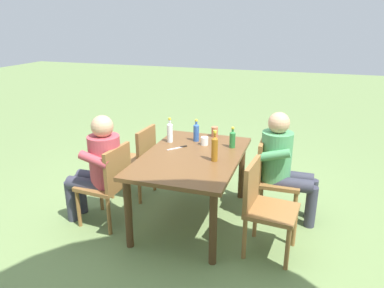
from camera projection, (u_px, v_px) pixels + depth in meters
name	position (u px, v px, depth m)	size (l,w,h in m)	color
ground_plane	(192.00, 218.00, 3.93)	(24.00, 24.00, 0.00)	#6B844C
dining_table	(192.00, 163.00, 3.72)	(1.48, 0.98, 0.74)	brown
chair_near_right	(109.00, 181.00, 3.70)	(0.48, 0.48, 0.87)	olive
chair_far_left	(272.00, 175.00, 3.84)	(0.45, 0.45, 0.87)	olive
chair_far_right	(264.00, 203.00, 3.25)	(0.48, 0.48, 0.87)	olive
chair_near_left	(138.00, 158.00, 4.30)	(0.46, 0.46, 0.87)	olive
person_in_white_shirt	(99.00, 164.00, 3.68)	(0.47, 0.62, 1.18)	#B7424C
person_in_plaid_shirt	(283.00, 162.00, 3.75)	(0.47, 0.62, 1.18)	#4C935B
bottle_amber	(215.00, 148.00, 3.50)	(0.06, 0.06, 0.31)	#996019
bottle_green	(232.00, 139.00, 3.87)	(0.06, 0.06, 0.23)	#287A38
bottle_clear	(170.00, 132.00, 4.04)	(0.06, 0.06, 0.28)	white
bottle_blue	(196.00, 132.00, 4.07)	(0.06, 0.06, 0.26)	#2D56A3
cup_terracotta	(215.00, 132.00, 4.25)	(0.08, 0.08, 0.12)	#BC6B47
cup_white	(204.00, 141.00, 3.97)	(0.08, 0.08, 0.09)	white
table_knife	(179.00, 148.00, 3.89)	(0.19, 0.17, 0.01)	silver
backpack_by_near_side	(220.00, 158.00, 5.13)	(0.32, 0.23, 0.39)	black
backpack_by_far_side	(205.00, 160.00, 5.03)	(0.32, 0.21, 0.40)	#47663D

